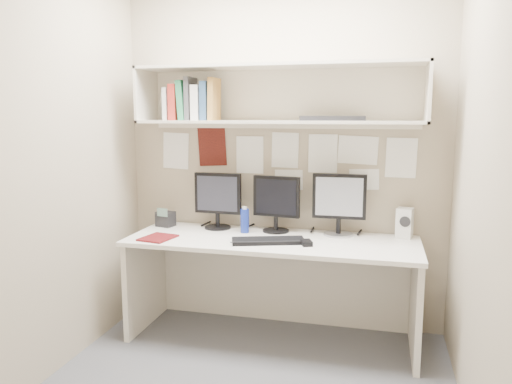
% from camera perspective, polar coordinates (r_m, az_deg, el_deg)
% --- Properties ---
extents(wall_back, '(2.40, 0.02, 2.60)m').
position_cam_1_polar(wall_back, '(3.72, 3.05, 4.50)').
color(wall_back, tan).
rests_on(wall_back, ground).
extents(wall_front, '(2.40, 0.02, 2.60)m').
position_cam_1_polar(wall_front, '(1.81, -9.24, -0.16)').
color(wall_front, tan).
rests_on(wall_front, ground).
extents(wall_left, '(0.02, 2.00, 2.60)m').
position_cam_1_polar(wall_left, '(3.27, -21.73, 3.30)').
color(wall_left, tan).
rests_on(wall_left, ground).
extents(wall_right, '(0.02, 2.00, 2.60)m').
position_cam_1_polar(wall_right, '(2.70, 24.44, 2.09)').
color(wall_right, tan).
rests_on(wall_right, ground).
extents(desk, '(2.00, 0.70, 0.73)m').
position_cam_1_polar(desk, '(3.58, 1.82, -10.99)').
color(desk, white).
rests_on(desk, floor).
extents(overhead_hutch, '(2.00, 0.38, 0.40)m').
position_cam_1_polar(overhead_hutch, '(3.58, 2.67, 11.06)').
color(overhead_hutch, beige).
rests_on(overhead_hutch, wall_back).
extents(pinned_papers, '(1.92, 0.01, 0.48)m').
position_cam_1_polar(pinned_papers, '(3.72, 3.03, 3.73)').
color(pinned_papers, white).
rests_on(pinned_papers, wall_back).
extents(monitor_left, '(0.36, 0.20, 0.42)m').
position_cam_1_polar(monitor_left, '(3.76, -4.39, -0.68)').
color(monitor_left, black).
rests_on(monitor_left, desk).
extents(monitor_center, '(0.35, 0.19, 0.41)m').
position_cam_1_polar(monitor_center, '(3.64, 2.34, -1.03)').
color(monitor_center, black).
rests_on(monitor_center, desk).
extents(monitor_right, '(0.38, 0.21, 0.44)m').
position_cam_1_polar(monitor_right, '(3.57, 9.48, -1.10)').
color(monitor_right, '#A5A5AA').
rests_on(monitor_right, desk).
extents(keyboard, '(0.52, 0.32, 0.02)m').
position_cam_1_polar(keyboard, '(3.37, 1.41, -5.59)').
color(keyboard, black).
rests_on(keyboard, desk).
extents(mouse, '(0.10, 0.12, 0.03)m').
position_cam_1_polar(mouse, '(3.31, 5.78, -5.79)').
color(mouse, black).
rests_on(mouse, desk).
extents(speaker, '(0.13, 0.13, 0.21)m').
position_cam_1_polar(speaker, '(3.62, 16.61, -3.41)').
color(speaker, silver).
rests_on(speaker, desk).
extents(blue_bottle, '(0.06, 0.06, 0.19)m').
position_cam_1_polar(blue_bottle, '(3.63, -1.30, -3.26)').
color(blue_bottle, navy).
rests_on(blue_bottle, desk).
extents(maroon_notebook, '(0.23, 0.27, 0.01)m').
position_cam_1_polar(maroon_notebook, '(3.53, -11.14, -5.16)').
color(maroon_notebook, '#560E11').
rests_on(maroon_notebook, desk).
extents(desk_phone, '(0.15, 0.14, 0.15)m').
position_cam_1_polar(desk_phone, '(3.90, -10.30, -3.02)').
color(desk_phone, black).
rests_on(desk_phone, desk).
extents(book_stack, '(0.38, 0.19, 0.31)m').
position_cam_1_polar(book_stack, '(3.68, -7.28, 10.25)').
color(book_stack, beige).
rests_on(book_stack, overhead_hutch).
extents(hutch_tray, '(0.46, 0.24, 0.03)m').
position_cam_1_polar(hutch_tray, '(3.50, 8.64, 8.33)').
color(hutch_tray, black).
rests_on(hutch_tray, overhead_hutch).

